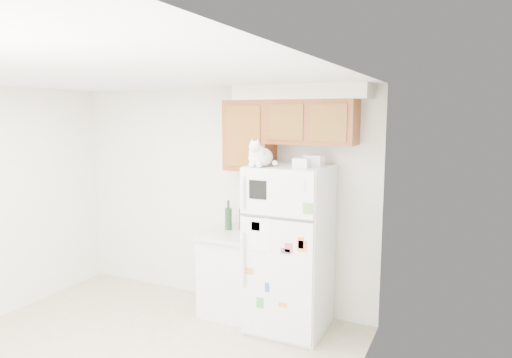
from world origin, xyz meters
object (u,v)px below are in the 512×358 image
Objects in this scene: bottle_green at (228,215)px; bottle_amber at (242,216)px; base_counter at (233,273)px; refrigerator at (289,248)px; storage_box_back at (314,160)px; cat at (260,156)px; storage_box_front at (302,163)px.

bottle_amber is at bearing 21.11° from bottle_green.
base_counter is at bearing -104.61° from bottle_amber.
storage_box_back reaches higher than refrigerator.
bottle_amber is at bearing 132.83° from cat.
bottle_amber is at bearing 161.00° from refrigerator.
bottle_green is (-1.00, 0.04, -0.66)m from storage_box_back.
cat is 0.41m from storage_box_front.
cat is 1.00m from bottle_green.
storage_box_front is 1.11m from bottle_amber.
storage_box_back is at bearing -6.68° from bottle_amber.
cat is at bearing -47.17° from bottle_amber.
bottle_green is at bearing 144.94° from cat.
cat reaches higher than base_counter.
refrigerator is 1.01m from cat.
cat reaches higher than refrigerator.
bottle_green reaches higher than base_counter.
refrigerator is 0.93m from storage_box_back.
refrigerator is 5.25× the size of bottle_amber.
storage_box_back reaches higher than bottle_amber.
storage_box_front is (0.85, -0.20, 1.28)m from base_counter.
bottle_amber is (-0.42, 0.45, -0.72)m from cat.
storage_box_front is 1.20m from bottle_green.
base_counter is at bearing 169.02° from storage_box_front.
cat reaches higher than storage_box_front.
refrigerator is at bearing -19.00° from bottle_amber.
storage_box_back reaches higher than base_counter.
refrigerator is 0.92m from storage_box_front.
refrigerator is 4.25× the size of cat.
refrigerator is 1.85× the size of base_counter.
refrigerator reaches higher than bottle_amber.
bottle_amber is (0.15, 0.06, -0.01)m from bottle_green.
bottle_green is at bearing 168.12° from refrigerator.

